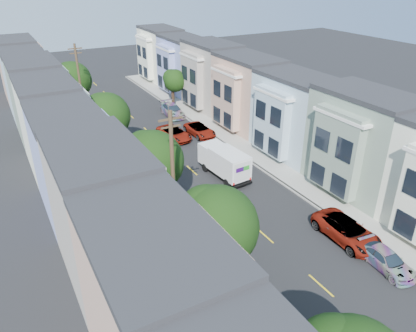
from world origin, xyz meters
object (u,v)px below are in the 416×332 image
(tree_b, at_px, (215,227))
(parked_right_d, at_px, (172,110))
(fedex_truck, at_px, (224,161))
(tree_far_r, at_px, (174,81))
(parked_right_a, at_px, (386,260))
(parked_left_d, at_px, (149,181))
(tree_e, at_px, (72,81))
(utility_pole_near, at_px, (173,183))
(lead_sedan, at_px, (174,133))
(parked_right_c, at_px, (200,130))
(parked_left_c, at_px, (192,231))
(utility_pole_far, at_px, (81,88))
(tree_d, at_px, (106,116))
(parked_right_b, at_px, (347,231))
(tree_c, at_px, (151,162))

(tree_b, bearing_deg, parked_right_d, 70.15)
(fedex_truck, bearing_deg, tree_far_r, 73.28)
(tree_b, height_order, parked_right_d, tree_b)
(parked_right_a, bearing_deg, parked_right_d, 95.06)
(tree_b, xyz_separation_m, parked_left_d, (1.40, 14.34, -4.36))
(tree_e, height_order, utility_pole_near, utility_pole_near)
(utility_pole_near, height_order, parked_right_d, utility_pole_near)
(lead_sedan, height_order, parked_right_c, lead_sedan)
(fedex_truck, height_order, lead_sedan, fedex_truck)
(parked_left_c, bearing_deg, parked_right_c, 59.53)
(utility_pole_near, bearing_deg, lead_sedan, 65.80)
(utility_pole_far, relative_size, parked_right_d, 1.99)
(tree_e, xyz_separation_m, parked_left_d, (1.40, -22.03, -4.17))
(parked_left_d, bearing_deg, parked_right_d, 55.96)
(utility_pole_far, height_order, parked_left_d, utility_pole_far)
(tree_d, distance_m, parked_right_d, 15.35)
(tree_d, distance_m, tree_e, 15.00)
(parked_left_c, height_order, parked_right_a, parked_left_c)
(lead_sedan, xyz_separation_m, parked_left_c, (-6.71, -17.77, -0.03))
(fedex_truck, height_order, parked_right_b, fedex_truck)
(tree_far_r, bearing_deg, tree_d, -135.07)
(tree_d, relative_size, parked_right_b, 1.30)
(fedex_truck, height_order, parked_right_a, fedex_truck)
(tree_d, height_order, tree_far_r, tree_d)
(tree_c, distance_m, lead_sedan, 16.87)
(fedex_truck, bearing_deg, tree_b, -127.02)
(parked_right_c, xyz_separation_m, parked_right_d, (0.00, 7.79, 0.10))
(lead_sedan, distance_m, parked_left_c, 19.00)
(tree_b, distance_m, lead_sedan, 25.39)
(tree_b, distance_m, parked_right_a, 12.47)
(tree_c, xyz_separation_m, tree_far_r, (13.20, 25.02, -1.42))
(tree_c, bearing_deg, parked_right_d, 62.49)
(utility_pole_near, xyz_separation_m, utility_pole_far, (0.00, 26.00, 0.00))
(tree_far_r, bearing_deg, lead_sedan, -115.05)
(parked_left_c, bearing_deg, utility_pole_near, -169.86)
(utility_pole_near, relative_size, parked_right_d, 1.99)
(tree_b, distance_m, utility_pole_near, 5.61)
(tree_d, relative_size, utility_pole_near, 0.72)
(tree_far_r, xyz_separation_m, lead_sedan, (-5.08, -10.88, -2.90))
(parked_right_c, bearing_deg, fedex_truck, -107.77)
(tree_c, distance_m, parked_left_c, 5.84)
(utility_pole_near, bearing_deg, tree_b, -90.02)
(tree_d, relative_size, parked_right_a, 1.74)
(tree_d, xyz_separation_m, lead_sedan, (8.11, 2.29, -4.16))
(fedex_truck, bearing_deg, tree_c, -161.07)
(tree_far_r, bearing_deg, parked_right_b, -93.34)
(tree_e, bearing_deg, parked_right_d, -25.50)
(lead_sedan, bearing_deg, tree_d, -172.58)
(parked_right_c, distance_m, parked_right_d, 7.79)
(tree_e, distance_m, utility_pole_near, 30.76)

